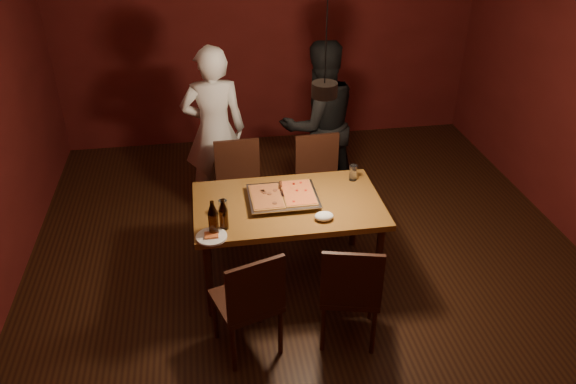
{
  "coord_description": "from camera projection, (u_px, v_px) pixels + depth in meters",
  "views": [
    {
      "loc": [
        -0.83,
        -3.57,
        3.12
      ],
      "look_at": [
        -0.23,
        0.18,
        0.85
      ],
      "focal_mm": 35.0,
      "sensor_mm": 36.0,
      "label": 1
    }
  ],
  "objects": [
    {
      "name": "diner_dark",
      "position": [
        319.0,
        124.0,
        5.56
      ],
      "size": [
        0.95,
        0.81,
        1.68
      ],
      "primitive_type": "imported",
      "rotation": [
        0.0,
        0.0,
        3.38
      ],
      "color": "black",
      "rests_on": "floor"
    },
    {
      "name": "beer_bottle_b",
      "position": [
        223.0,
        214.0,
        4.11
      ],
      "size": [
        0.07,
        0.07,
        0.25
      ],
      "color": "black",
      "rests_on": "dining_table"
    },
    {
      "name": "pizza_meat",
      "position": [
        267.0,
        197.0,
        4.45
      ],
      "size": [
        0.25,
        0.4,
        0.02
      ],
      "primitive_type": "cube",
      "rotation": [
        0.0,
        0.0,
        0.01
      ],
      "color": "maroon",
      "rests_on": "pizza_tray"
    },
    {
      "name": "pendant_lamp",
      "position": [
        325.0,
        88.0,
        3.84
      ],
      "size": [
        0.18,
        0.18,
        1.1
      ],
      "color": "black",
      "rests_on": "ceiling"
    },
    {
      "name": "beer_bottle_a",
      "position": [
        213.0,
        218.0,
        4.04
      ],
      "size": [
        0.07,
        0.07,
        0.28
      ],
      "color": "black",
      "rests_on": "dining_table"
    },
    {
      "name": "chair_far_right",
      "position": [
        319.0,
        174.0,
        5.33
      ],
      "size": [
        0.44,
        0.44,
        0.49
      ],
      "rotation": [
        0.0,
        0.0,
        3.19
      ],
      "color": "#38190F",
      "rests_on": "floor"
    },
    {
      "name": "diner_white",
      "position": [
        214.0,
        131.0,
        5.43
      ],
      "size": [
        0.63,
        0.42,
        1.69
      ],
      "primitive_type": "imported",
      "rotation": [
        0.0,
        0.0,
        3.17
      ],
      "color": "white",
      "rests_on": "floor"
    },
    {
      "name": "pizza_cheese",
      "position": [
        298.0,
        193.0,
        4.5
      ],
      "size": [
        0.26,
        0.4,
        0.02
      ],
      "primitive_type": "cube",
      "rotation": [
        0.0,
        0.0,
        -0.0
      ],
      "color": "gold",
      "rests_on": "pizza_tray"
    },
    {
      "name": "water_glass_right",
      "position": [
        353.0,
        173.0,
        4.76
      ],
      "size": [
        0.07,
        0.07,
        0.14
      ],
      "primitive_type": "cylinder",
      "color": "silver",
      "rests_on": "dining_table"
    },
    {
      "name": "plate_slice",
      "position": [
        211.0,
        237.0,
        4.06
      ],
      "size": [
        0.23,
        0.23,
        0.03
      ],
      "color": "white",
      "rests_on": "dining_table"
    },
    {
      "name": "pizza_tray",
      "position": [
        283.0,
        198.0,
        4.49
      ],
      "size": [
        0.58,
        0.49,
        0.05
      ],
      "primitive_type": "cube",
      "rotation": [
        0.0,
        0.0,
        -0.07
      ],
      "color": "silver",
      "rests_on": "dining_table"
    },
    {
      "name": "chair_near_right",
      "position": [
        351.0,
        286.0,
        3.94
      ],
      "size": [
        0.51,
        0.51,
        0.49
      ],
      "rotation": [
        0.0,
        0.0,
        -0.24
      ],
      "color": "#38190F",
      "rests_on": "floor"
    },
    {
      "name": "chair_far_left",
      "position": [
        239.0,
        180.0,
        5.23
      ],
      "size": [
        0.43,
        0.43,
        0.49
      ],
      "rotation": [
        0.0,
        0.0,
        3.17
      ],
      "color": "#38190F",
      "rests_on": "floor"
    },
    {
      "name": "dining_table",
      "position": [
        288.0,
        210.0,
        4.52
      ],
      "size": [
        1.5,
        0.9,
        0.75
      ],
      "color": "brown",
      "rests_on": "floor"
    },
    {
      "name": "spatula",
      "position": [
        281.0,
        193.0,
        4.48
      ],
      "size": [
        0.12,
        0.25,
        0.04
      ],
      "primitive_type": null,
      "rotation": [
        0.0,
        0.0,
        -0.13
      ],
      "color": "silver",
      "rests_on": "pizza_tray"
    },
    {
      "name": "chair_near_left",
      "position": [
        250.0,
        296.0,
        3.84
      ],
      "size": [
        0.53,
        0.53,
        0.49
      ],
      "rotation": [
        0.0,
        0.0,
        0.31
      ],
      "color": "#38190F",
      "rests_on": "floor"
    },
    {
      "name": "water_glass_left",
      "position": [
        223.0,
        207.0,
        4.33
      ],
      "size": [
        0.07,
        0.07,
        0.11
      ],
      "primitive_type": "cylinder",
      "color": "silver",
      "rests_on": "dining_table"
    },
    {
      "name": "napkin",
      "position": [
        324.0,
        216.0,
        4.25
      ],
      "size": [
        0.15,
        0.11,
        0.06
      ],
      "primitive_type": "ellipsoid",
      "color": "white",
      "rests_on": "dining_table"
    },
    {
      "name": "room_shell",
      "position": [
        323.0,
        136.0,
        4.03
      ],
      "size": [
        6.0,
        6.0,
        6.0
      ],
      "color": "#341D0E",
      "rests_on": "ground"
    }
  ]
}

